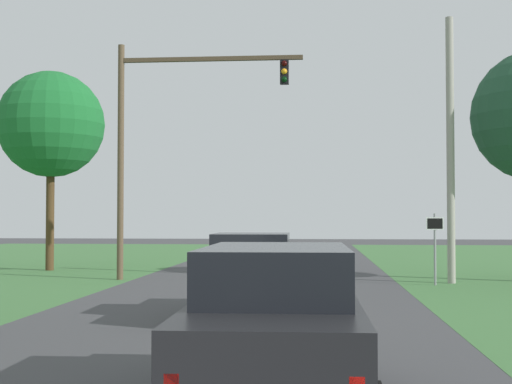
# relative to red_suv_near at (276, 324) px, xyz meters

# --- Properties ---
(ground_plane) EXTENTS (120.00, 120.00, 0.00)m
(ground_plane) POSITION_rel_red_suv_near_xyz_m (-1.51, 6.81, -1.05)
(ground_plane) COLOR #424244
(red_suv_near) EXTENTS (2.33, 4.99, 2.01)m
(red_suv_near) POSITION_rel_red_suv_near_xyz_m (0.00, 0.00, 0.00)
(red_suv_near) COLOR black
(red_suv_near) RESTS_ON ground_plane
(pickup_truck_lead) EXTENTS (2.30, 5.08, 1.99)m
(pickup_truck_lead) POSITION_rel_red_suv_near_xyz_m (-1.04, 8.17, -0.04)
(pickup_truck_lead) COLOR #B7B2A8
(pickup_truck_lead) RESTS_ON ground_plane
(traffic_light) EXTENTS (7.03, 0.40, 8.92)m
(traffic_light) POSITION_rel_red_suv_near_xyz_m (-5.27, 17.67, 4.73)
(traffic_light) COLOR brown
(traffic_light) RESTS_ON ground_plane
(keep_moving_sign) EXTENTS (0.60, 0.09, 2.49)m
(keep_moving_sign) POSITION_rel_red_suv_near_xyz_m (4.59, 16.43, 0.54)
(keep_moving_sign) COLOR gray
(keep_moving_sign) RESTS_ON ground_plane
(utility_pole_right) EXTENTS (0.28, 0.28, 9.58)m
(utility_pole_right) POSITION_rel_red_suv_near_xyz_m (5.30, 17.25, 3.74)
(utility_pole_right) COLOR #9E998E
(utility_pole_right) RESTS_ON ground_plane
(extra_tree_1) EXTENTS (4.72, 4.72, 8.85)m
(extra_tree_1) POSITION_rel_red_suv_near_xyz_m (-11.29, 22.01, 5.41)
(extra_tree_1) COLOR #4C351E
(extra_tree_1) RESTS_ON ground_plane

